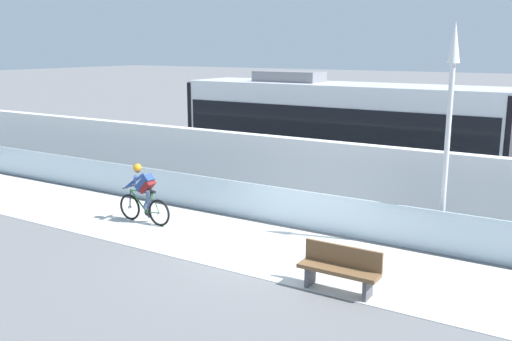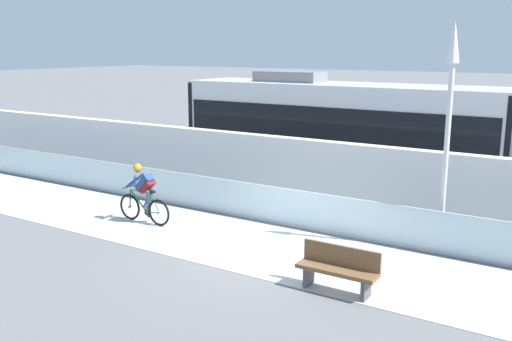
% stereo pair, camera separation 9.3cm
% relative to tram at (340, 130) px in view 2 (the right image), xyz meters
% --- Properties ---
extents(ground_plane, '(200.00, 200.00, 0.00)m').
position_rel_tram_xyz_m(ground_plane, '(1.29, -6.85, -1.89)').
color(ground_plane, slate).
extents(bike_path_deck, '(32.00, 3.20, 0.01)m').
position_rel_tram_xyz_m(bike_path_deck, '(1.29, -6.85, -1.89)').
color(bike_path_deck, beige).
rests_on(bike_path_deck, ground).
extents(glass_parapet, '(32.00, 0.05, 1.00)m').
position_rel_tram_xyz_m(glass_parapet, '(1.29, -5.00, -1.39)').
color(glass_parapet, silver).
rests_on(glass_parapet, ground).
extents(concrete_barrier_wall, '(32.00, 0.36, 2.04)m').
position_rel_tram_xyz_m(concrete_barrier_wall, '(1.29, -3.20, -0.87)').
color(concrete_barrier_wall, white).
rests_on(concrete_barrier_wall, ground).
extents(tram_rail_near, '(32.00, 0.08, 0.01)m').
position_rel_tram_xyz_m(tram_rail_near, '(1.29, -0.72, -1.89)').
color(tram_rail_near, '#595654').
rests_on(tram_rail_near, ground).
extents(tram_rail_far, '(32.00, 0.08, 0.01)m').
position_rel_tram_xyz_m(tram_rail_far, '(1.29, 0.72, -1.89)').
color(tram_rail_far, '#595654').
rests_on(tram_rail_far, ground).
extents(tram, '(11.06, 2.54, 3.81)m').
position_rel_tram_xyz_m(tram, '(0.00, 0.00, 0.00)').
color(tram, silver).
rests_on(tram, ground).
extents(cyclist_on_bike, '(1.77, 0.58, 1.61)m').
position_rel_tram_xyz_m(cyclist_on_bike, '(-2.58, -6.85, -1.11)').
color(cyclist_on_bike, black).
rests_on(cyclist_on_bike, ground).
extents(lamp_post_antenna, '(0.28, 0.28, 5.20)m').
position_rel_tram_xyz_m(lamp_post_antenna, '(4.71, -4.70, 1.40)').
color(lamp_post_antenna, gray).
rests_on(lamp_post_antenna, ground).
extents(bench, '(1.60, 0.45, 0.89)m').
position_rel_tram_xyz_m(bench, '(3.67, -8.14, -1.41)').
color(bench, brown).
rests_on(bench, ground).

